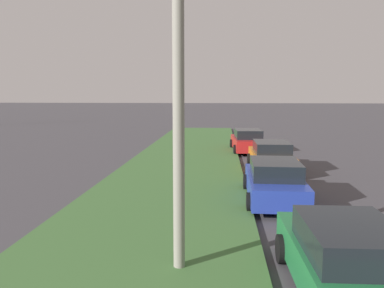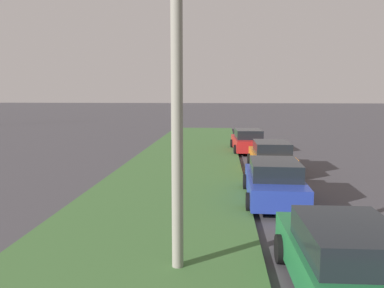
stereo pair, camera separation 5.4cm
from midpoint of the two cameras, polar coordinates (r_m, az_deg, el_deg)
The scene contains 6 objects.
grass_median at distance 10.75m, azimuth -6.67°, elevation -12.45°, with size 60.00×6.00×0.12m, color #3D6633.
parked_car_green at distance 7.72m, azimuth 22.29°, elevation -16.05°, with size 4.33×2.08×1.47m.
parked_car_blue at distance 13.43m, azimuth 12.40°, elevation -5.57°, with size 4.33×2.08×1.47m.
parked_car_orange at distance 18.58m, azimuth 11.94°, elevation -1.90°, with size 4.32×2.06×1.47m.
parked_car_red at distance 24.51m, azimuth 8.52°, elevation 0.46°, with size 4.40×2.21×1.47m.
streetlight at distance 7.50m, azimuth 0.54°, elevation 12.57°, with size 0.73×2.86×7.50m.
Camera 2 is at (0.11, 5.56, 3.74)m, focal length 35.27 mm.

